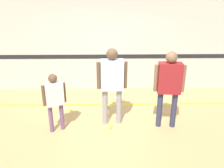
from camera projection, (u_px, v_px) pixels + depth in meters
The scene contains 11 objects.
ground_plane at pixel (112, 125), 4.80m from camera, with size 16.00×16.00×0.00m, color tan.
wall_back at pixel (110, 37), 6.38m from camera, with size 16.00×0.07×3.20m.
floor_stripe at pixel (111, 104), 5.78m from camera, with size 14.40×0.10×0.01m.
person_instructor at pixel (112, 79), 4.54m from camera, with size 0.64×0.28×1.67m.
person_student_left at pixel (54, 97), 4.34m from camera, with size 0.43×0.32×1.24m.
person_student_right at pixel (169, 82), 4.42m from camera, with size 0.62×0.30×1.64m.
racket_spare_on_floor at pixel (118, 97), 6.21m from camera, with size 0.35×0.57×0.03m.
tennis_ball_near_instructor at pixel (111, 127), 4.66m from camera, with size 0.07×0.07×0.07m, color #CCE038.
tennis_ball_by_spare_racket at pixel (117, 94), 6.37m from camera, with size 0.07×0.07×0.07m, color #CCE038.
tennis_ball_stray_left at pixel (70, 110), 5.40m from camera, with size 0.07×0.07×0.07m, color #CCE038.
tennis_ball_stray_right at pixel (108, 106), 5.60m from camera, with size 0.07×0.07×0.07m, color #CCE038.
Camera 1 is at (-0.08, -4.20, 2.49)m, focal length 35.00 mm.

